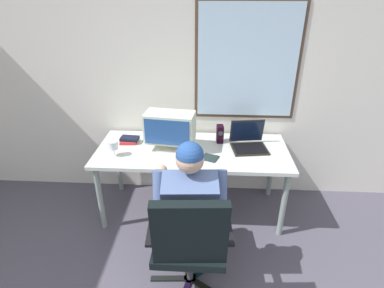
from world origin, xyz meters
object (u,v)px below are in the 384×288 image
object	(u,v)px
desk	(192,155)
book_stack	(129,140)
office_chair	(190,240)
laptop	(248,140)
wine_glass	(113,146)
cd_case	(210,158)
person_seated	(190,205)
crt_monitor	(170,128)
desk_speaker	(220,134)

from	to	relation	value
desk	book_stack	distance (m)	0.66
office_chair	laptop	distance (m)	1.22
laptop	wine_glass	xyz separation A→B (m)	(-1.25, -0.25, 0.04)
office_chair	cd_case	distance (m)	0.86
office_chair	person_seated	size ratio (longest dim) A/B	0.79
crt_monitor	wine_glass	xyz separation A→B (m)	(-0.50, -0.17, -0.12)
desk	crt_monitor	bearing A→B (deg)	179.59
office_chair	crt_monitor	world-z (taller)	crt_monitor
book_stack	wine_glass	bearing A→B (deg)	-104.33
book_stack	laptop	bearing A→B (deg)	-1.30
office_chair	crt_monitor	size ratio (longest dim) A/B	2.03
wine_glass	desk_speaker	xyz separation A→B (m)	(0.98, 0.34, -0.01)
wine_glass	book_stack	xyz separation A→B (m)	(0.07, 0.28, -0.07)
person_seated	laptop	size ratio (longest dim) A/B	3.34
desk	book_stack	xyz separation A→B (m)	(-0.64, 0.11, 0.09)
desk	office_chair	world-z (taller)	office_chair
laptop	cd_case	world-z (taller)	laptop
office_chair	crt_monitor	xyz separation A→B (m)	(-0.25, 1.00, 0.40)
laptop	desk_speaker	size ratio (longest dim) A/B	2.08
laptop	cd_case	distance (m)	0.45
desk	laptop	bearing A→B (deg)	9.14
laptop	wine_glass	size ratio (longest dim) A/B	2.51
wine_glass	cd_case	world-z (taller)	wine_glass
office_chair	desk_speaker	world-z (taller)	office_chair
desk	wine_glass	xyz separation A→B (m)	(-0.71, -0.17, 0.17)
person_seated	crt_monitor	distance (m)	0.83
desk	crt_monitor	xyz separation A→B (m)	(-0.21, 0.00, 0.28)
book_stack	cd_case	distance (m)	0.86
desk	office_chair	bearing A→B (deg)	-87.79
desk_speaker	cd_case	size ratio (longest dim) A/B	0.99
wine_glass	desk_speaker	distance (m)	1.03
person_seated	wine_glass	world-z (taller)	person_seated
laptop	office_chair	bearing A→B (deg)	-114.85
office_chair	desk	bearing A→B (deg)	92.21
crt_monitor	laptop	world-z (taller)	crt_monitor
desk_speaker	office_chair	bearing A→B (deg)	-101.00
cd_case	crt_monitor	bearing A→B (deg)	156.35
desk	book_stack	bearing A→B (deg)	169.95
desk	crt_monitor	world-z (taller)	crt_monitor
laptop	book_stack	distance (m)	1.18
cd_case	laptop	bearing A→B (deg)	34.37
wine_glass	desk_speaker	world-z (taller)	desk_speaker
office_chair	laptop	world-z (taller)	laptop
person_seated	book_stack	xyz separation A→B (m)	(-0.66, 0.85, 0.11)
person_seated	laptop	world-z (taller)	person_seated
desk_speaker	book_stack	size ratio (longest dim) A/B	0.95
person_seated	desk_speaker	bearing A→B (deg)	75.09
crt_monitor	desk_speaker	size ratio (longest dim) A/B	2.70
desk	cd_case	xyz separation A→B (m)	(0.17, -0.17, 0.07)
wine_glass	crt_monitor	bearing A→B (deg)	18.50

